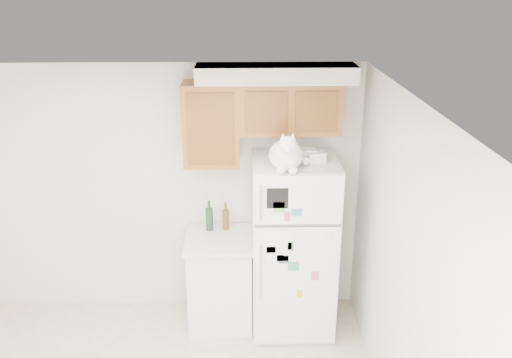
{
  "coord_description": "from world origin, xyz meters",
  "views": [
    {
      "loc": [
        0.79,
        -2.89,
        3.24
      ],
      "look_at": [
        0.89,
        1.55,
        1.55
      ],
      "focal_mm": 38.0,
      "sensor_mm": 36.0,
      "label": 1
    }
  ],
  "objects_px": {
    "base_counter": "(221,279)",
    "cat": "(286,154)",
    "storage_box_back": "(306,154)",
    "bottle_green": "(209,216)",
    "storage_box_front": "(316,157)",
    "refrigerator": "(293,246)",
    "bottle_amber": "(226,216)"
  },
  "relations": [
    {
      "from": "base_counter",
      "to": "cat",
      "type": "distance_m",
      "value": 1.53
    },
    {
      "from": "storage_box_back",
      "to": "bottle_green",
      "type": "bearing_deg",
      "value": 167.19
    },
    {
      "from": "bottle_green",
      "to": "storage_box_front",
      "type": "bearing_deg",
      "value": -15.38
    },
    {
      "from": "refrigerator",
      "to": "storage_box_front",
      "type": "height_order",
      "value": "storage_box_front"
    },
    {
      "from": "base_counter",
      "to": "storage_box_back",
      "type": "distance_m",
      "value": 1.51
    },
    {
      "from": "storage_box_back",
      "to": "storage_box_front",
      "type": "xyz_separation_m",
      "value": [
        0.08,
        -0.07,
        -0.01
      ]
    },
    {
      "from": "refrigerator",
      "to": "bottle_green",
      "type": "xyz_separation_m",
      "value": [
        -0.79,
        0.22,
        0.22
      ]
    },
    {
      "from": "cat",
      "to": "storage_box_front",
      "type": "bearing_deg",
      "value": 34.94
    },
    {
      "from": "cat",
      "to": "bottle_green",
      "type": "xyz_separation_m",
      "value": [
        -0.69,
        0.46,
        -0.76
      ]
    },
    {
      "from": "bottle_amber",
      "to": "base_counter",
      "type": "bearing_deg",
      "value": -107.77
    },
    {
      "from": "refrigerator",
      "to": "bottle_green",
      "type": "distance_m",
      "value": 0.85
    },
    {
      "from": "refrigerator",
      "to": "bottle_amber",
      "type": "relative_size",
      "value": 6.25
    },
    {
      "from": "storage_box_front",
      "to": "cat",
      "type": "bearing_deg",
      "value": -156.27
    },
    {
      "from": "base_counter",
      "to": "bottle_amber",
      "type": "distance_m",
      "value": 0.62
    },
    {
      "from": "cat",
      "to": "storage_box_front",
      "type": "height_order",
      "value": "cat"
    },
    {
      "from": "storage_box_front",
      "to": "bottle_amber",
      "type": "relative_size",
      "value": 0.55
    },
    {
      "from": "refrigerator",
      "to": "bottle_amber",
      "type": "height_order",
      "value": "refrigerator"
    },
    {
      "from": "refrigerator",
      "to": "base_counter",
      "type": "bearing_deg",
      "value": 173.91
    },
    {
      "from": "cat",
      "to": "bottle_amber",
      "type": "bearing_deg",
      "value": 137.83
    },
    {
      "from": "bottle_green",
      "to": "storage_box_back",
      "type": "bearing_deg",
      "value": -12.76
    },
    {
      "from": "base_counter",
      "to": "storage_box_front",
      "type": "distance_m",
      "value": 1.55
    },
    {
      "from": "base_counter",
      "to": "bottle_amber",
      "type": "xyz_separation_m",
      "value": [
        0.06,
        0.17,
        0.59
      ]
    },
    {
      "from": "refrigerator",
      "to": "storage_box_back",
      "type": "distance_m",
      "value": 0.9
    },
    {
      "from": "cat",
      "to": "bottle_amber",
      "type": "height_order",
      "value": "cat"
    },
    {
      "from": "storage_box_back",
      "to": "bottle_amber",
      "type": "relative_size",
      "value": 0.66
    },
    {
      "from": "cat",
      "to": "storage_box_back",
      "type": "distance_m",
      "value": 0.33
    },
    {
      "from": "refrigerator",
      "to": "bottle_amber",
      "type": "xyz_separation_m",
      "value": [
        -0.63,
        0.25,
        0.21
      ]
    },
    {
      "from": "base_counter",
      "to": "storage_box_front",
      "type": "relative_size",
      "value": 6.13
    },
    {
      "from": "cat",
      "to": "bottle_amber",
      "type": "distance_m",
      "value": 1.06
    },
    {
      "from": "refrigerator",
      "to": "cat",
      "type": "xyz_separation_m",
      "value": [
        -0.1,
        -0.24,
        0.98
      ]
    },
    {
      "from": "base_counter",
      "to": "storage_box_back",
      "type": "height_order",
      "value": "storage_box_back"
    },
    {
      "from": "base_counter",
      "to": "cat",
      "type": "bearing_deg",
      "value": -27.7
    }
  ]
}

